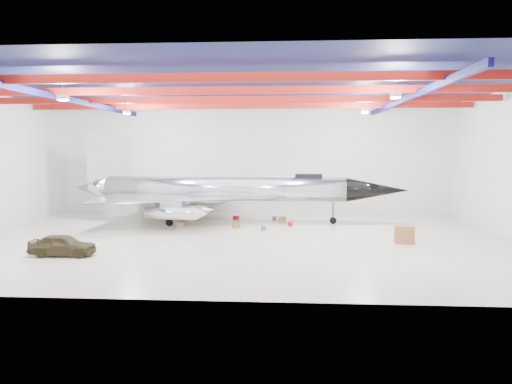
{
  "coord_description": "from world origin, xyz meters",
  "views": [
    {
      "loc": [
        3.84,
        -35.96,
        6.6
      ],
      "look_at": [
        1.29,
        2.0,
        3.27
      ],
      "focal_mm": 35.0,
      "sensor_mm": 36.0,
      "label": 1
    }
  ],
  "objects": [
    {
      "name": "desk",
      "position": [
        11.85,
        -1.11,
        0.61
      ],
      "size": [
        1.38,
        0.77,
        1.22
      ],
      "primitive_type": "cube",
      "rotation": [
        0.0,
        0.0,
        -0.08
      ],
      "color": "brown",
      "rests_on": "floor"
    },
    {
      "name": "jeep",
      "position": [
        -10.09,
        -6.54,
        0.68
      ],
      "size": [
        4.04,
        1.73,
        1.36
      ],
      "primitive_type": "imported",
      "rotation": [
        0.0,
        0.0,
        1.6
      ],
      "color": "#352E1A",
      "rests_on": "floor"
    },
    {
      "name": "ceiling",
      "position": [
        0.0,
        0.0,
        11.0
      ],
      "size": [
        40.0,
        40.0,
        0.0
      ],
      "primitive_type": "plane",
      "rotation": [
        3.14,
        0.0,
        0.0
      ],
      "color": "#0A0F38",
      "rests_on": "wall_back"
    },
    {
      "name": "parts_bin",
      "position": [
        3.23,
        8.43,
        0.24
      ],
      "size": [
        0.74,
        0.62,
        0.48
      ],
      "primitive_type": "cube",
      "rotation": [
        0.0,
        0.0,
        0.1
      ],
      "color": "olive",
      "rests_on": "floor"
    },
    {
      "name": "toolbox_red",
      "position": [
        -1.09,
        9.88,
        0.17
      ],
      "size": [
        0.58,
        0.51,
        0.34
      ],
      "primitive_type": "cube",
      "rotation": [
        0.0,
        0.0,
        -0.27
      ],
      "color": "#A6101E",
      "rests_on": "floor"
    },
    {
      "name": "tool_chest",
      "position": [
        3.95,
        6.34,
        0.19
      ],
      "size": [
        0.49,
        0.49,
        0.37
      ],
      "primitive_type": "cylinder",
      "rotation": [
        0.0,
        0.0,
        0.19
      ],
      "color": "#A6101E",
      "rests_on": "floor"
    },
    {
      "name": "engine_drum",
      "position": [
        1.78,
        3.72,
        0.19
      ],
      "size": [
        0.53,
        0.53,
        0.37
      ],
      "primitive_type": "cylinder",
      "rotation": [
        0.0,
        0.0,
        0.36
      ],
      "color": "#59595B",
      "rests_on": "floor"
    },
    {
      "name": "crate_ply",
      "position": [
        -5.37,
        5.26,
        0.2
      ],
      "size": [
        0.63,
        0.52,
        0.41
      ],
      "primitive_type": "cube",
      "rotation": [
        0.0,
        0.0,
        0.11
      ],
      "color": "olive",
      "rests_on": "floor"
    },
    {
      "name": "jet_aircraft",
      "position": [
        -2.03,
        8.15,
        2.69
      ],
      "size": [
        30.14,
        17.9,
        8.22
      ],
      "rotation": [
        0.0,
        0.0,
        -0.04
      ],
      "color": "silver",
      "rests_on": "floor"
    },
    {
      "name": "floor",
      "position": [
        0.0,
        0.0,
        0.0
      ],
      "size": [
        40.0,
        40.0,
        0.0
      ],
      "primitive_type": "plane",
      "color": "beige",
      "rests_on": "ground"
    },
    {
      "name": "wall_back",
      "position": [
        0.0,
        15.0,
        5.5
      ],
      "size": [
        40.0,
        0.0,
        40.0
      ],
      "primitive_type": "plane",
      "rotation": [
        1.57,
        0.0,
        0.0
      ],
      "color": "silver",
      "rests_on": "floor"
    },
    {
      "name": "ceiling_structure",
      "position": [
        0.0,
        0.0,
        10.32
      ],
      "size": [
        39.5,
        29.5,
        1.08
      ],
      "color": "maroon",
      "rests_on": "ceiling"
    },
    {
      "name": "oil_barrel",
      "position": [
        -0.59,
        5.06,
        0.21
      ],
      "size": [
        0.71,
        0.63,
        0.42
      ],
      "primitive_type": "cube",
      "rotation": [
        0.0,
        0.0,
        0.28
      ],
      "color": "olive",
      "rests_on": "floor"
    },
    {
      "name": "spares_box",
      "position": [
        2.5,
        9.65,
        0.19
      ],
      "size": [
        0.47,
        0.47,
        0.38
      ],
      "primitive_type": "cylinder",
      "rotation": [
        0.0,
        0.0,
        -0.12
      ],
      "color": "#59595B",
      "rests_on": "floor"
    }
  ]
}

